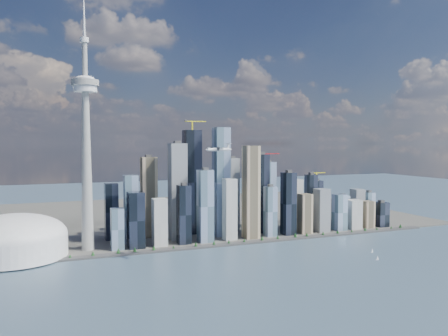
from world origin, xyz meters
name	(u,v)px	position (x,y,z in m)	size (l,w,h in m)	color
ground	(284,277)	(0.00, 0.00, 0.00)	(4000.00, 4000.00, 0.00)	#385462
seawall	(229,244)	(0.00, 250.00, 2.00)	(1100.00, 22.00, 4.00)	#383838
land	(176,214)	(0.00, 700.00, 1.50)	(1400.00, 900.00, 3.00)	#4C4C47
shoreline_trees	(229,241)	(0.00, 250.00, 8.78)	(960.53, 7.20, 8.80)	#3F2D1E
skyscraper_cluster	(238,200)	(59.61, 336.81, 89.08)	(736.00, 142.00, 285.17)	black
needle_tower	(86,140)	(-300.00, 310.00, 235.84)	(56.00, 56.00, 550.50)	gray
dome_stadium	(14,239)	(-440.00, 300.00, 39.44)	(200.00, 200.00, 86.00)	white
airplane	(219,149)	(-70.75, 129.62, 218.25)	(60.62, 54.08, 15.00)	silver
sailboat_west	(377,259)	(223.89, 26.65, 2.97)	(6.70, 2.56, 9.26)	white
sailboat_east	(372,251)	(255.65, 79.18, 3.01)	(6.66, 3.72, 9.38)	white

